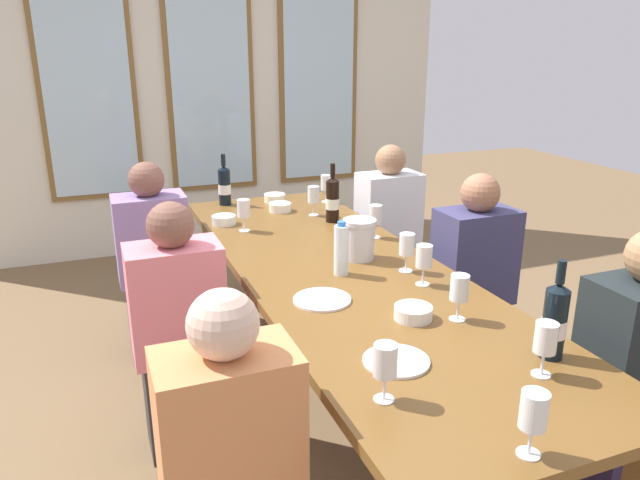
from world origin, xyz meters
The scene contains 29 objects.
ground_plane centered at (0.00, 0.00, 0.00)m, with size 12.00×12.00×0.00m, color brown.
back_wall_with_windows centered at (0.00, 2.77, 1.45)m, with size 4.10×0.10×2.90m.
dining_table centered at (0.00, 0.00, 0.68)m, with size 0.90×2.82×0.74m.
white_plate_0 centered at (-0.21, -0.29, 0.74)m, with size 0.23×0.23×0.01m, color white.
white_plate_1 centered at (-0.17, -0.82, 0.74)m, with size 0.21×0.21×0.01m, color white.
metal_pitcher centered at (0.12, 0.10, 0.84)m, with size 0.16×0.16×0.19m.
wine_bottle_0 centered at (0.24, 0.71, 0.87)m, with size 0.08×0.08×0.33m.
wine_bottle_1 centered at (0.31, -0.97, 0.87)m, with size 0.08×0.08×0.33m.
wine_bottle_2 centered at (-0.24, 1.30, 0.86)m, with size 0.08×0.08×0.32m.
tasting_bowl_0 centered at (-0.34, 0.88, 0.77)m, with size 0.13×0.13×0.05m, color white.
tasting_bowl_1 centered at (0.07, 1.26, 0.77)m, with size 0.14×0.14×0.05m, color white.
tasting_bowl_2 centered at (0.04, -0.56, 0.76)m, with size 0.14×0.14×0.05m, color white.
tasting_bowl_3 centered at (0.04, 1.03, 0.77)m, with size 0.14×0.14×0.05m, color white.
water_bottle centered at (-0.03, -0.06, 0.85)m, with size 0.06×0.06×0.24m.
wine_glass_0 centered at (0.19, 0.87, 0.86)m, with size 0.07×0.07×0.17m.
wine_glass_1 centered at (0.25, -0.13, 0.86)m, with size 0.07×0.07×0.17m.
wine_glass_2 centered at (-0.27, 0.72, 0.86)m, with size 0.07×0.07×0.17m.
wine_glass_3 centered at (0.34, 0.36, 0.86)m, with size 0.07×0.07×0.17m.
wine_glass_4 centered at (-0.30, -0.99, 0.86)m, with size 0.07×0.07×0.17m.
wine_glass_5 centered at (0.37, 1.13, 0.86)m, with size 0.07×0.07×0.17m.
wine_glass_6 centered at (0.18, -0.63, 0.86)m, with size 0.07×0.07×0.17m.
wine_glass_7 centered at (0.20, -1.05, 0.86)m, with size 0.07×0.07×0.17m.
wine_glass_8 centered at (0.24, -0.29, 0.86)m, with size 0.07×0.07×0.17m.
wine_glass_9 centered at (-0.08, -1.33, 0.86)m, with size 0.07×0.07×0.17m.
seated_person_0 centered at (-0.73, 0.03, 0.53)m, with size 0.38×0.24×1.11m.
seated_person_1 centered at (0.73, 0.04, 0.53)m, with size 0.38×0.24×1.11m.
seated_person_3 centered at (0.73, -0.94, 0.53)m, with size 0.38×0.24×1.11m.
seated_person_4 centered at (-0.73, 0.93, 0.53)m, with size 0.38×0.24×1.11m.
seated_person_5 centered at (0.73, 0.96, 0.53)m, with size 0.38×0.24×1.11m.
Camera 1 is at (-1.01, -2.28, 1.70)m, focal length 33.48 mm.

